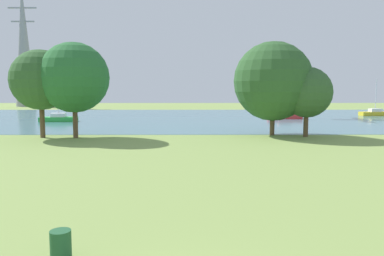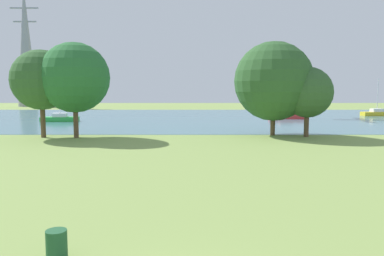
{
  "view_description": "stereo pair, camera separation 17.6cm",
  "coord_description": "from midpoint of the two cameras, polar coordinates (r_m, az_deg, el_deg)",
  "views": [
    {
      "loc": [
        0.03,
        -7.12,
        4.6
      ],
      "look_at": [
        0.2,
        21.62,
        1.55
      ],
      "focal_mm": 36.73,
      "sensor_mm": 36.0,
      "label": 1
    },
    {
      "loc": [
        0.2,
        -7.12,
        4.6
      ],
      "look_at": [
        0.2,
        21.62,
        1.55
      ],
      "focal_mm": 36.73,
      "sensor_mm": 36.0,
      "label": 2
    }
  ],
  "objects": [
    {
      "name": "electricity_pylon",
      "position": [
        98.83,
        -22.93,
        10.98
      ],
      "size": [
        6.4,
        4.4,
        27.73
      ],
      "color": "gray",
      "rests_on": "ground"
    },
    {
      "name": "tree_west_far",
      "position": [
        37.33,
        16.55,
        4.97
      ],
      "size": [
        4.62,
        4.62,
        6.37
      ],
      "color": "brown",
      "rests_on": "ground"
    },
    {
      "name": "sailboat_red",
      "position": [
        57.36,
        13.56,
        1.75
      ],
      "size": [
        4.9,
        1.85,
        5.96
      ],
      "color": "red",
      "rests_on": "water_surface"
    },
    {
      "name": "tree_mid_shore",
      "position": [
        37.74,
        11.92,
        6.65
      ],
      "size": [
        7.41,
        7.41,
        8.78
      ],
      "color": "brown",
      "rests_on": "ground"
    },
    {
      "name": "tree_east_far",
      "position": [
        37.66,
        -20.89,
        6.53
      ],
      "size": [
        5.36,
        5.36,
        7.86
      ],
      "color": "brown",
      "rests_on": "ground"
    },
    {
      "name": "sailboat_green",
      "position": [
        54.21,
        -18.55,
        1.36
      ],
      "size": [
        4.92,
        1.94,
        5.93
      ],
      "color": "green",
      "rests_on": "water_surface"
    },
    {
      "name": "sailboat_yellow",
      "position": [
        68.15,
        25.32,
        1.99
      ],
      "size": [
        4.95,
        2.09,
        5.78
      ],
      "color": "yellow",
      "rests_on": "water_surface"
    },
    {
      "name": "tree_west_near",
      "position": [
        36.59,
        -16.54,
        7.03
      ],
      "size": [
        6.23,
        6.23,
        8.5
      ],
      "color": "brown",
      "rests_on": "ground"
    },
    {
      "name": "ground_plane",
      "position": [
        29.48,
        -0.21,
        -2.92
      ],
      "size": [
        160.0,
        160.0,
        0.0
      ],
      "primitive_type": "plane",
      "color": "#7F994C"
    },
    {
      "name": "water_surface",
      "position": [
        57.3,
        -0.1,
        1.47
      ],
      "size": [
        140.0,
        40.0,
        0.02
      ],
      "primitive_type": "cube",
      "color": "teal",
      "rests_on": "ground"
    },
    {
      "name": "litter_bin",
      "position": [
        11.46,
        -18.62,
        -15.78
      ],
      "size": [
        0.56,
        0.56,
        0.8
      ],
      "primitive_type": "cylinder",
      "color": "#1E512D",
      "rests_on": "ground"
    }
  ]
}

